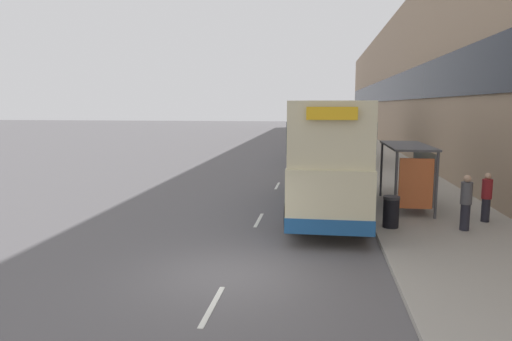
{
  "coord_description": "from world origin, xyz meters",
  "views": [
    {
      "loc": [
        2.17,
        -10.59,
        4.17
      ],
      "look_at": [
        -2.02,
        19.11,
        -0.13
      ],
      "focal_mm": 32.0,
      "sensor_mm": 36.0,
      "label": 1
    }
  ],
  "objects_px": {
    "bus_shelter": "(413,165)",
    "litter_bin": "(391,212)",
    "car_0": "(320,130)",
    "double_decker_bus_near": "(328,153)",
    "pedestrian_at_shelter": "(487,197)",
    "pedestrian_1": "(466,202)",
    "car_1": "(317,138)",
    "double_decker_bus_ahead": "(327,131)"
  },
  "relations": [
    {
      "from": "bus_shelter",
      "to": "litter_bin",
      "type": "xyz_separation_m",
      "value": [
        -1.22,
        -3.07,
        -1.21
      ]
    },
    {
      "from": "car_0",
      "to": "litter_bin",
      "type": "distance_m",
      "value": 48.42
    },
    {
      "from": "bus_shelter",
      "to": "double_decker_bus_near",
      "type": "bearing_deg",
      "value": -178.43
    },
    {
      "from": "pedestrian_at_shelter",
      "to": "litter_bin",
      "type": "relative_size",
      "value": 1.64
    },
    {
      "from": "pedestrian_1",
      "to": "litter_bin",
      "type": "xyz_separation_m",
      "value": [
        -2.33,
        0.04,
        -0.4
      ]
    },
    {
      "from": "bus_shelter",
      "to": "car_0",
      "type": "height_order",
      "value": "bus_shelter"
    },
    {
      "from": "pedestrian_at_shelter",
      "to": "pedestrian_1",
      "type": "bearing_deg",
      "value": -129.93
    },
    {
      "from": "car_0",
      "to": "car_1",
      "type": "relative_size",
      "value": 0.9
    },
    {
      "from": "double_decker_bus_near",
      "to": "pedestrian_at_shelter",
      "type": "relative_size",
      "value": 6.38
    },
    {
      "from": "car_1",
      "to": "pedestrian_1",
      "type": "xyz_separation_m",
      "value": [
        4.98,
        -31.6,
        0.17
      ]
    },
    {
      "from": "double_decker_bus_near",
      "to": "car_0",
      "type": "xyz_separation_m",
      "value": [
        -0.31,
        45.38,
        -1.44
      ]
    },
    {
      "from": "car_1",
      "to": "double_decker_bus_ahead",
      "type": "bearing_deg",
      "value": -86.65
    },
    {
      "from": "double_decker_bus_ahead",
      "to": "car_1",
      "type": "relative_size",
      "value": 2.44
    },
    {
      "from": "car_0",
      "to": "car_1",
      "type": "distance_m",
      "value": 16.8
    },
    {
      "from": "bus_shelter",
      "to": "double_decker_bus_ahead",
      "type": "xyz_separation_m",
      "value": [
        -3.11,
        15.37,
        0.41
      ]
    },
    {
      "from": "car_0",
      "to": "litter_bin",
      "type": "relative_size",
      "value": 3.67
    },
    {
      "from": "litter_bin",
      "to": "double_decker_bus_ahead",
      "type": "bearing_deg",
      "value": 95.84
    },
    {
      "from": "car_1",
      "to": "litter_bin",
      "type": "relative_size",
      "value": 4.07
    },
    {
      "from": "bus_shelter",
      "to": "pedestrian_1",
      "type": "bearing_deg",
      "value": -70.47
    },
    {
      "from": "double_decker_bus_ahead",
      "to": "car_0",
      "type": "xyz_separation_m",
      "value": [
        -0.5,
        29.92,
        -1.44
      ]
    },
    {
      "from": "car_0",
      "to": "double_decker_bus_near",
      "type": "bearing_deg",
      "value": -89.61
    },
    {
      "from": "double_decker_bus_near",
      "to": "car_1",
      "type": "height_order",
      "value": "double_decker_bus_near"
    },
    {
      "from": "car_1",
      "to": "pedestrian_at_shelter",
      "type": "height_order",
      "value": "pedestrian_at_shelter"
    },
    {
      "from": "car_1",
      "to": "car_0",
      "type": "bearing_deg",
      "value": 89.08
    },
    {
      "from": "double_decker_bus_near",
      "to": "car_0",
      "type": "distance_m",
      "value": 45.4
    },
    {
      "from": "pedestrian_at_shelter",
      "to": "pedestrian_1",
      "type": "height_order",
      "value": "pedestrian_1"
    },
    {
      "from": "double_decker_bus_ahead",
      "to": "litter_bin",
      "type": "height_order",
      "value": "double_decker_bus_ahead"
    },
    {
      "from": "pedestrian_at_shelter",
      "to": "double_decker_bus_ahead",
      "type": "bearing_deg",
      "value": 107.02
    },
    {
      "from": "pedestrian_1",
      "to": "bus_shelter",
      "type": "bearing_deg",
      "value": 109.53
    },
    {
      "from": "car_0",
      "to": "double_decker_bus_ahead",
      "type": "bearing_deg",
      "value": -89.05
    },
    {
      "from": "double_decker_bus_ahead",
      "to": "litter_bin",
      "type": "xyz_separation_m",
      "value": [
        1.89,
        -18.43,
        -1.61
      ]
    },
    {
      "from": "bus_shelter",
      "to": "pedestrian_1",
      "type": "relative_size",
      "value": 2.31
    },
    {
      "from": "double_decker_bus_ahead",
      "to": "car_0",
      "type": "height_order",
      "value": "double_decker_bus_ahead"
    },
    {
      "from": "double_decker_bus_ahead",
      "to": "car_0",
      "type": "relative_size",
      "value": 2.71
    },
    {
      "from": "double_decker_bus_ahead",
      "to": "car_1",
      "type": "distance_m",
      "value": 13.22
    },
    {
      "from": "double_decker_bus_near",
      "to": "car_1",
      "type": "xyz_separation_m",
      "value": [
        -0.58,
        28.58,
        -1.39
      ]
    },
    {
      "from": "litter_bin",
      "to": "pedestrian_at_shelter",
      "type": "bearing_deg",
      "value": 19.83
    },
    {
      "from": "car_1",
      "to": "pedestrian_at_shelter",
      "type": "xyz_separation_m",
      "value": [
        6.04,
        -30.34,
        0.12
      ]
    },
    {
      "from": "pedestrian_at_shelter",
      "to": "car_1",
      "type": "bearing_deg",
      "value": 101.25
    },
    {
      "from": "double_decker_bus_ahead",
      "to": "litter_bin",
      "type": "bearing_deg",
      "value": -84.16
    },
    {
      "from": "car_1",
      "to": "bus_shelter",
      "type": "bearing_deg",
      "value": -82.25
    },
    {
      "from": "bus_shelter",
      "to": "double_decker_bus_ahead",
      "type": "height_order",
      "value": "double_decker_bus_ahead"
    }
  ]
}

